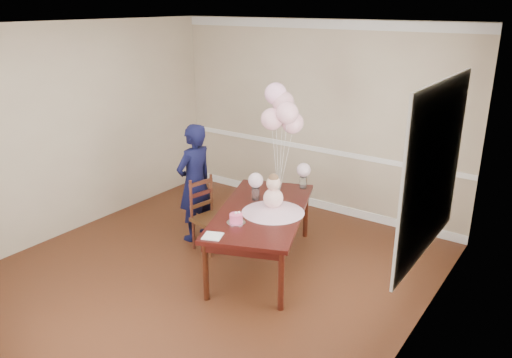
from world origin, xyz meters
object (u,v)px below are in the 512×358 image
object	(u,v)px
dining_table_top	(262,211)
birthday_cake	(236,218)
dining_chair_seat	(211,219)
woman	(195,183)

from	to	relation	value
dining_table_top	birthday_cake	size ratio (longest dim) A/B	13.33
dining_chair_seat	dining_table_top	bearing A→B (deg)	13.36
dining_table_top	birthday_cake	world-z (taller)	birthday_cake
birthday_cake	woman	xyz separation A→B (m)	(-1.07, 0.56, 0.01)
woman	dining_table_top	bearing A→B (deg)	89.74
dining_chair_seat	woman	size ratio (longest dim) A/B	0.26
dining_table_top	woman	bearing A→B (deg)	153.49
birthday_cake	woman	bearing A→B (deg)	152.55
dining_table_top	dining_chair_seat	world-z (taller)	dining_table_top
birthday_cake	dining_chair_seat	size ratio (longest dim) A/B	0.36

